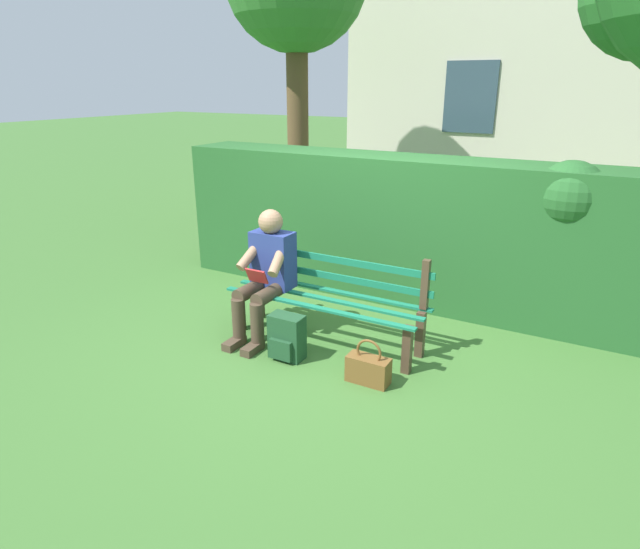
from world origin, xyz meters
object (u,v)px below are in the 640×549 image
object	(u,v)px
park_bench	(329,297)
backpack	(287,337)
person_seated	(266,272)
handbag	(368,369)

from	to	relation	value
park_bench	backpack	xyz separation A→B (m)	(0.14, 0.49, -0.22)
person_seated	handbag	size ratio (longest dim) A/B	3.14
person_seated	handbag	distance (m)	1.32
person_seated	handbag	bearing A→B (deg)	163.64
park_bench	person_seated	distance (m)	0.61
backpack	handbag	size ratio (longest dim) A/B	1.06
park_bench	person_seated	xyz separation A→B (m)	(0.56, 0.17, 0.19)
park_bench	backpack	distance (m)	0.55
person_seated	park_bench	bearing A→B (deg)	-163.39
person_seated	backpack	size ratio (longest dim) A/B	2.97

